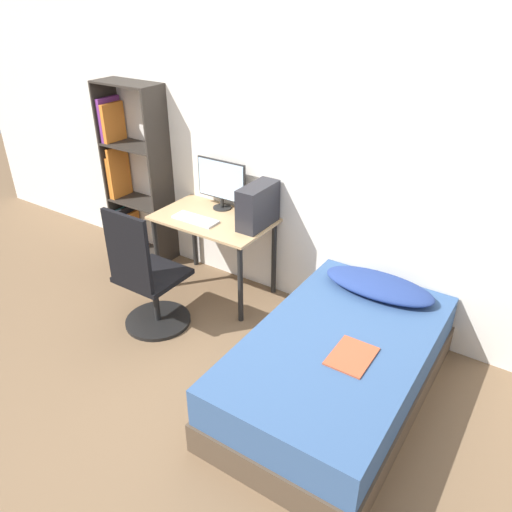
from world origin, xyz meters
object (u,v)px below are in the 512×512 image
Objects in this scene: pc_tower at (258,206)px; office_chair at (147,284)px; bookshelf at (130,178)px; monitor at (221,182)px; bed at (337,368)px; keyboard at (195,219)px.

office_chair is at bearing -121.69° from pc_tower.
office_chair is 2.63× the size of pc_tower.
bookshelf is 1.61× the size of office_chair.
monitor is (0.05, 0.93, 0.56)m from office_chair.
office_chair reaches higher than bed.
keyboard is at bearing -14.97° from bookshelf.
office_chair is 1.07m from pc_tower.
pc_tower is (0.46, -0.12, -0.07)m from monitor.
bookshelf is 0.93× the size of bed.
bookshelf reaches higher than keyboard.
bed is at bearing -16.26° from bookshelf.
office_chair is 1.59m from bed.
pc_tower reaches higher than office_chair.
pc_tower reaches higher than keyboard.
bookshelf is at bearing 177.29° from pc_tower.
office_chair is 0.69m from keyboard.
bookshelf is 3.46× the size of monitor.
bookshelf is at bearing 163.74° from bed.
monitor is 1.23× the size of keyboard.
keyboard is (1.05, -0.28, -0.06)m from bookshelf.
bed is (2.62, -0.76, -0.56)m from bookshelf.
bookshelf is 1.42m from office_chair.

